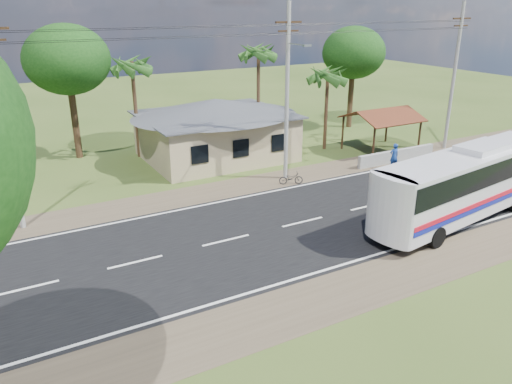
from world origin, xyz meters
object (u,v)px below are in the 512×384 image
motorcycle (291,178)px  person (394,156)px  waiting_shed (382,116)px  coach_bus (468,178)px

motorcycle → person: person is taller
person → waiting_shed: bearing=-110.2°
waiting_shed → coach_bus: bearing=-112.7°
waiting_shed → motorcycle: size_ratio=3.41×
waiting_shed → coach_bus: size_ratio=0.40×
motorcycle → waiting_shed: bearing=-50.4°
coach_bus → motorcycle: size_ratio=8.45×
coach_bus → person: coach_bus is taller
waiting_shed → motorcycle: bearing=-162.8°
person → motorcycle: bearing=4.6°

